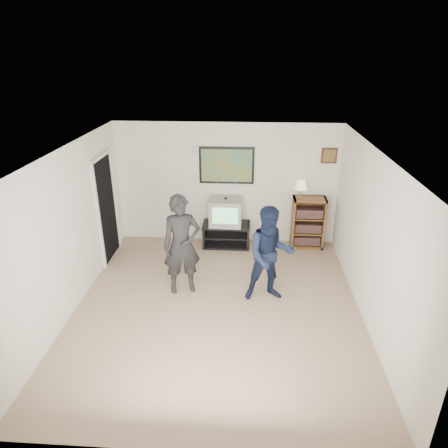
# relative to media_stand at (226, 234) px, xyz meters

# --- Properties ---
(room_shell) EXTENTS (4.51, 5.00, 2.51)m
(room_shell) POSITION_rel_media_stand_xyz_m (-0.01, -1.88, 1.01)
(room_shell) COLOR #856A54
(room_shell) RESTS_ON ground
(media_stand) EXTENTS (0.97, 0.54, 0.48)m
(media_stand) POSITION_rel_media_stand_xyz_m (0.00, 0.00, 0.00)
(media_stand) COLOR black
(media_stand) RESTS_ON room_shell
(crt_television) EXTENTS (0.65, 0.56, 0.54)m
(crt_television) POSITION_rel_media_stand_xyz_m (-0.01, 0.00, 0.51)
(crt_television) COLOR #9A9B96
(crt_television) RESTS_ON media_stand
(bookshelf) EXTENTS (0.65, 0.37, 1.07)m
(bookshelf) POSITION_rel_media_stand_xyz_m (1.67, 0.05, 0.29)
(bookshelf) COLOR brown
(bookshelf) RESTS_ON room_shell
(table_lamp) EXTENTS (0.23, 0.23, 0.37)m
(table_lamp) POSITION_rel_media_stand_xyz_m (1.47, 0.04, 1.01)
(table_lamp) COLOR beige
(table_lamp) RESTS_ON bookshelf
(person_tall) EXTENTS (0.72, 0.58, 1.71)m
(person_tall) POSITION_rel_media_stand_xyz_m (-0.63, -1.74, 0.61)
(person_tall) COLOR black
(person_tall) RESTS_ON room_shell
(person_short) EXTENTS (0.87, 0.72, 1.61)m
(person_short) POSITION_rel_media_stand_xyz_m (0.80, -1.88, 0.56)
(person_short) COLOR #131B34
(person_short) RESTS_ON room_shell
(controller_left) EXTENTS (0.04, 0.12, 0.03)m
(controller_left) POSITION_rel_media_stand_xyz_m (-0.62, -1.55, 1.00)
(controller_left) COLOR white
(controller_left) RESTS_ON person_tall
(controller_right) EXTENTS (0.08, 0.13, 0.04)m
(controller_right) POSITION_rel_media_stand_xyz_m (0.81, -1.68, 0.85)
(controller_right) COLOR white
(controller_right) RESTS_ON person_short
(poster) EXTENTS (1.10, 0.03, 0.75)m
(poster) POSITION_rel_media_stand_xyz_m (-0.01, 0.25, 1.41)
(poster) COLOR black
(poster) RESTS_ON room_shell
(air_vent) EXTENTS (0.28, 0.02, 0.14)m
(air_vent) POSITION_rel_media_stand_xyz_m (-0.56, 0.25, 1.71)
(air_vent) COLOR white
(air_vent) RESTS_ON room_shell
(small_picture) EXTENTS (0.30, 0.03, 0.30)m
(small_picture) POSITION_rel_media_stand_xyz_m (1.99, 0.25, 1.64)
(small_picture) COLOR black
(small_picture) RESTS_ON room_shell
(doorway) EXTENTS (0.03, 0.85, 2.00)m
(doorway) POSITION_rel_media_stand_xyz_m (-2.25, -0.63, 0.76)
(doorway) COLOR black
(doorway) RESTS_ON room_shell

